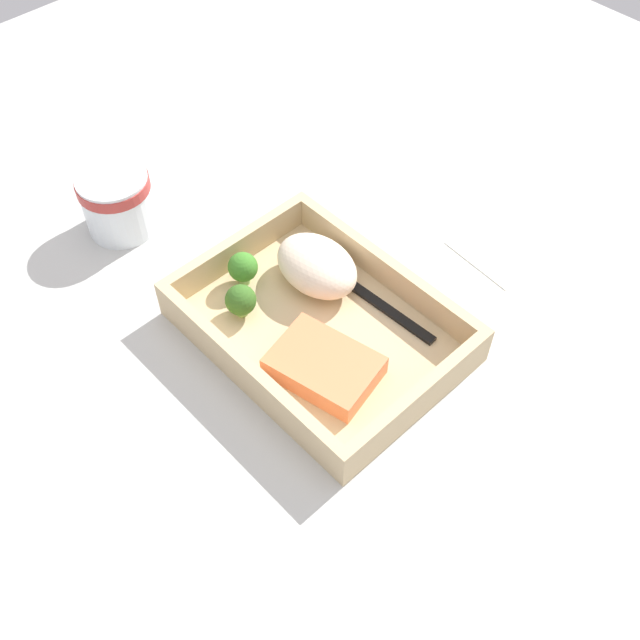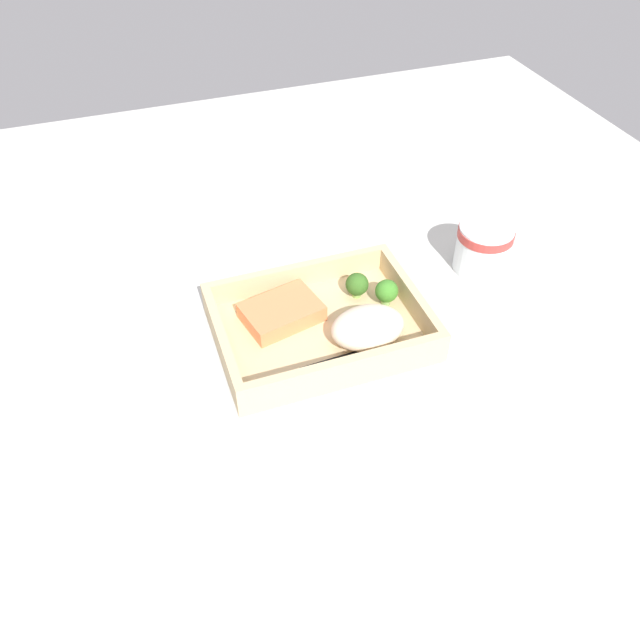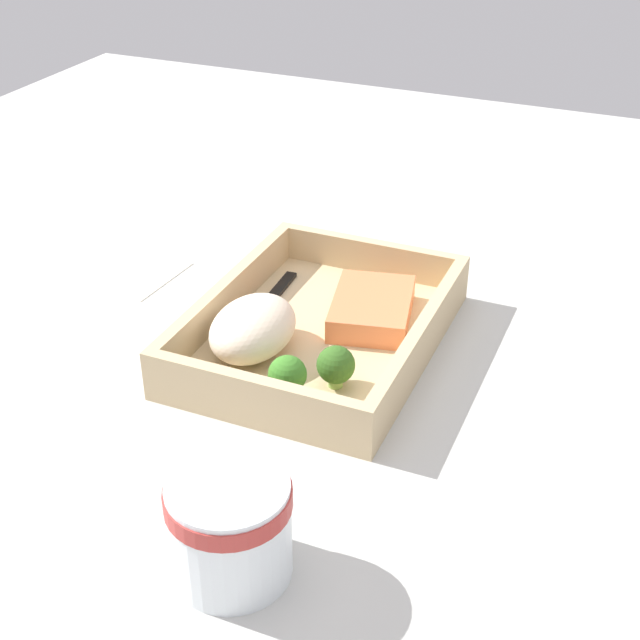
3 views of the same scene
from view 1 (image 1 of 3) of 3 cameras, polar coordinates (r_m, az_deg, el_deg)
The scene contains 10 objects.
ground_plane at distance 80.13cm, azimuth -0.00°, elevation -1.65°, with size 160.00×160.00×2.00cm, color #B9B9B3.
takeout_tray at distance 78.85cm, azimuth -0.00°, elevation -0.95°, with size 28.23×20.88×1.20cm, color tan.
tray_rim at distance 76.97cm, azimuth -0.00°, elevation 0.14°, with size 28.23×20.88×3.61cm.
salmon_fillet at distance 74.06cm, azimuth 0.32°, elevation -3.54°, with size 10.35×7.34×2.42cm, color #EE7E4C.
mashed_potatoes at distance 80.88cm, azimuth -0.24°, elevation 4.16°, with size 10.04×7.19×4.92cm, color beige.
broccoli_floret_1 at distance 81.28cm, azimuth -5.89°, elevation 3.99°, with size 3.29×3.29×4.08cm.
broccoli_floret_2 at distance 78.52cm, azimuth -6.06°, elevation 1.49°, with size 3.33×3.33×3.86cm.
fork at distance 81.14cm, azimuth 3.66°, elevation 1.84°, with size 15.86×2.47×0.44cm.
paper_cup at distance 90.62cm, azimuth -15.22°, elevation 8.86°, with size 8.38×8.38×7.60cm.
receipt_slip at distance 92.04cm, azimuth 14.85°, elevation 6.19°, with size 9.55×14.96×0.24cm, color white.
Camera 1 is at (-35.06, 33.11, 62.99)cm, focal length 42.00 mm.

